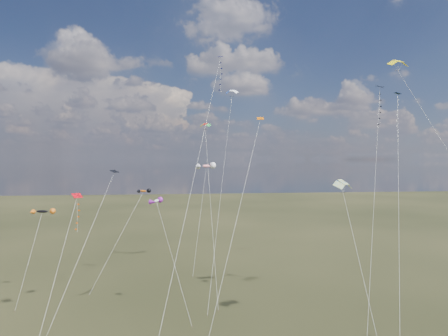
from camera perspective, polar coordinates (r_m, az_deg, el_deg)
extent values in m
cube|color=black|center=(57.87, 21.38, 10.77)|extent=(1.26, 1.26, 0.39)
cylinder|color=silver|center=(49.20, 20.62, -4.94)|extent=(8.73, 13.82, 29.80)
cube|color=#111051|center=(57.67, -0.50, 15.63)|extent=(0.82, 0.80, 0.25)
cylinder|color=silver|center=(44.15, -4.59, -2.52)|extent=(9.02, 22.97, 34.47)
cube|color=black|center=(54.60, -15.39, -0.46)|extent=(1.31, 1.31, 0.34)
cylinder|color=silver|center=(49.37, -19.86, -11.53)|extent=(5.70, 14.12, 18.56)
cube|color=#B1040E|center=(53.43, -20.24, -3.72)|extent=(1.51, 1.48, 0.52)
cylinder|color=silver|center=(48.73, -22.80, -13.52)|extent=(1.46, 12.98, 15.59)
cube|color=navy|center=(62.71, 23.56, 9.75)|extent=(0.86, 0.88, 0.25)
cylinder|color=silver|center=(49.62, 23.69, -5.07)|extent=(12.53, 22.07, 29.53)
cube|color=#D35A00|center=(49.31, 5.22, 7.07)|extent=(0.93, 0.86, 0.39)
cylinder|color=silver|center=(41.51, 1.34, -9.24)|extent=(8.93, 15.12, 25.15)
cylinder|color=silver|center=(62.26, -0.33, -2.20)|extent=(6.40, 22.28, 32.81)
cube|color=#332316|center=(54.58, -2.41, -20.33)|extent=(0.10, 0.10, 0.12)
cylinder|color=silver|center=(45.19, 19.18, -13.49)|extent=(1.71, 13.78, 17.38)
cylinder|color=silver|center=(60.50, -1.88, -5.46)|extent=(0.56, 15.57, 26.15)
cube|color=#332316|center=(56.09, -0.81, -19.72)|extent=(0.10, 0.10, 0.12)
ellipsoid|color=black|center=(66.45, -24.55, -5.67)|extent=(3.67, 1.40, 0.91)
cylinder|color=silver|center=(64.05, -26.05, -11.51)|extent=(1.17, 7.73, 12.28)
cube|color=#332316|center=(62.39, -27.73, -17.66)|extent=(0.10, 0.10, 0.12)
ellipsoid|color=#CE5B0E|center=(71.19, -11.46, -3.23)|extent=(2.44, 1.49, 0.83)
cylinder|color=silver|center=(67.45, -14.86, -9.76)|extent=(7.22, 10.35, 14.63)
cube|color=#332316|center=(64.92, -18.76, -16.83)|extent=(0.10, 0.10, 0.12)
ellipsoid|color=white|center=(54.79, -9.61, -4.61)|extent=(1.70, 2.26, 0.80)
cylinder|color=silver|center=(52.54, -7.25, -12.92)|extent=(4.50, 7.03, 14.57)
cube|color=#332316|center=(51.56, -4.56, -21.66)|extent=(0.10, 0.10, 0.12)
ellipsoid|color=red|center=(77.98, -2.56, 0.28)|extent=(3.45, 2.41, 1.44)
cylinder|color=silver|center=(73.74, -3.47, -7.12)|extent=(3.14, 9.84, 18.84)
cube|color=#332316|center=(70.87, -4.50, -15.21)|extent=(0.10, 0.10, 0.12)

